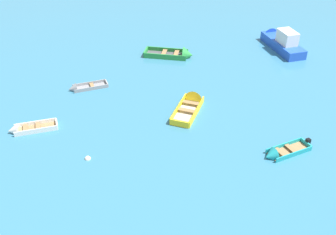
{
  "coord_description": "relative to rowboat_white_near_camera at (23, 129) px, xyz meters",
  "views": [
    {
      "loc": [
        -5.83,
        0.15,
        15.36
      ],
      "look_at": [
        0.0,
        22.05,
        0.15
      ],
      "focal_mm": 42.62,
      "sensor_mm": 36.0,
      "label": 1
    }
  ],
  "objects": [
    {
      "name": "rowboat_turquoise_foreground_center",
      "position": [
        15.03,
        -6.57,
        -0.01
      ],
      "size": [
        3.39,
        1.55,
        0.93
      ],
      "color": "#99754C",
      "rests_on": "ground_plane"
    },
    {
      "name": "rowboat_white_near_camera",
      "position": [
        0.0,
        0.0,
        0.0
      ],
      "size": [
        3.17,
        1.08,
        0.9
      ],
      "color": "#99754C",
      "rests_on": "ground_plane"
    },
    {
      "name": "mooring_buoy_central",
      "position": [
        3.8,
        -3.93,
        -0.16
      ],
      "size": [
        0.37,
        0.37,
        0.37
      ],
      "primitive_type": "sphere",
      "color": "silver",
      "rests_on": "ground_plane"
    },
    {
      "name": "rowboat_green_near_right",
      "position": [
        13.03,
        8.3,
        0.06
      ],
      "size": [
        4.53,
        3.13,
        1.39
      ],
      "color": "#4C4C51",
      "rests_on": "ground_plane"
    },
    {
      "name": "motor_launch_blue_center",
      "position": [
        22.79,
        7.85,
        0.48
      ],
      "size": [
        1.87,
        6.05,
        2.25
      ],
      "color": "blue",
      "rests_on": "ground_plane"
    },
    {
      "name": "rowboat_grey_cluster_outer",
      "position": [
        4.04,
        4.64,
        -0.03
      ],
      "size": [
        3.07,
        1.16,
        0.83
      ],
      "color": "gray",
      "rests_on": "ground_plane"
    },
    {
      "name": "rowboat_yellow_midfield_right",
      "position": [
        11.69,
        0.27,
        0.05
      ],
      "size": [
        3.43,
        4.16,
        1.29
      ],
      "color": "beige",
      "rests_on": "ground_plane"
    }
  ]
}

